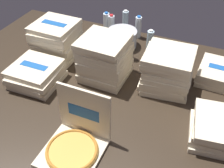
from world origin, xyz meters
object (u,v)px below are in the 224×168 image
Objects in this scene: pizza_stack_center_far at (105,58)px; pizza_stack_left_near at (167,70)px; water_bottle_6 at (150,42)px; water_bottle_1 at (102,43)px; water_bottle_4 at (111,26)px; water_bottle_3 at (125,21)px; ice_bucket at (122,38)px; water_bottle_0 at (138,27)px; pizza_stack_left_mid at (57,40)px; pizza_stack_center_near at (36,75)px; water_bottle_2 at (129,47)px; open_pizza_box at (75,141)px; pizza_stack_right_mid at (221,74)px; water_bottle_5 at (106,23)px; pizza_stack_right_far at (221,129)px.

pizza_stack_left_near is at bearing 9.23° from pizza_stack_center_far.
pizza_stack_center_far is 1.65× the size of water_bottle_6.
water_bottle_1 is 0.36m from water_bottle_4.
pizza_stack_left_near is 0.99m from water_bottle_3.
water_bottle_4 is at bearing -122.13° from water_bottle_3.
water_bottle_0 reaches higher than ice_bucket.
water_bottle_3 is 1.00× the size of water_bottle_4.
water_bottle_3 is at bearing 59.01° from pizza_stack_left_mid.
pizza_stack_center_far reaches higher than water_bottle_4.
pizza_stack_center_far is 0.37m from water_bottle_1.
pizza_stack_left_near is 0.73m from ice_bucket.
pizza_stack_center_near is 0.95m from ice_bucket.
water_bottle_6 is at bearing 49.57° from water_bottle_2.
water_bottle_0 is 1.00× the size of water_bottle_1.
pizza_stack_left_near reaches higher than water_bottle_1.
water_bottle_0 is at bearing 93.93° from open_pizza_box.
open_pizza_box is 1.38m from pizza_stack_right_mid.
pizza_stack_center_near is 1.02m from water_bottle_4.
pizza_stack_right_mid is at bearing -0.09° from water_bottle_2.
water_bottle_1 is at bearing 119.60° from pizza_stack_center_far.
pizza_stack_left_mid is 0.65m from ice_bucket.
water_bottle_3 is at bearing 36.57° from water_bottle_5.
water_bottle_4 is at bearing 134.82° from water_bottle_2.
pizza_stack_center_far is (-0.14, 0.78, 0.11)m from open_pizza_box.
water_bottle_0 is (-0.96, 1.07, 0.03)m from pizza_stack_right_far.
ice_bucket is at bearing 38.92° from pizza_stack_left_mid.
open_pizza_box is at bearing -94.17° from water_bottle_6.
pizza_stack_right_mid is at bearing -14.23° from water_bottle_6.
pizza_stack_right_mid is 0.51m from pizza_stack_left_near.
water_bottle_0 is (-0.90, 0.41, 0.05)m from pizza_stack_right_mid.
pizza_stack_left_mid is 1.70× the size of water_bottle_4.
pizza_stack_center_near is (-0.64, 0.47, 0.01)m from open_pizza_box.
open_pizza_box reaches higher than pizza_stack_right_mid.
open_pizza_box reaches higher than pizza_stack_center_far.
pizza_stack_left_mid reaches higher than water_bottle_2.
water_bottle_2 is 1.00× the size of water_bottle_6.
pizza_stack_left_mid is at bearing -141.08° from ice_bucket.
water_bottle_4 is at bearing 141.48° from pizza_stack_right_far.
water_bottle_5 reaches higher than pizza_stack_right_mid.
water_bottle_5 is at bearing 113.48° from pizza_stack_center_far.
pizza_stack_left_mid is (-0.70, 0.90, 0.09)m from open_pizza_box.
pizza_stack_right_far is 1.80× the size of water_bottle_5.
pizza_stack_left_mid reaches higher than ice_bucket.
water_bottle_0 and water_bottle_3 have the same top height.
water_bottle_2 and water_bottle_4 have the same top height.
pizza_stack_right_far is 1.80× the size of water_bottle_4.
pizza_stack_center_near and ice_bucket have the same top height.
pizza_stack_right_mid is 1.63× the size of water_bottle_1.
open_pizza_box is 0.92× the size of pizza_stack_left_near.
water_bottle_0 is at bearing 67.77° from ice_bucket.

